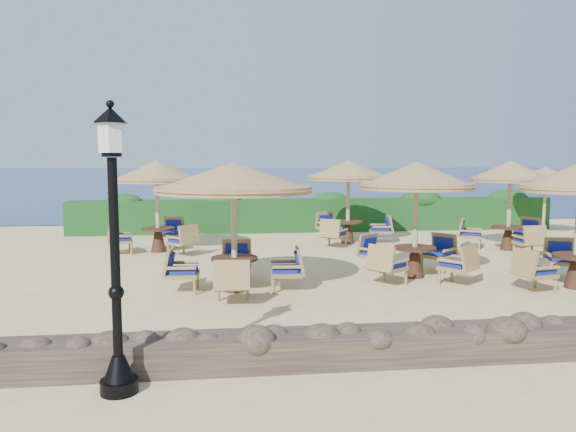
{
  "coord_description": "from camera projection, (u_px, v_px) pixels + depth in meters",
  "views": [
    {
      "loc": [
        -3.6,
        -13.32,
        2.75
      ],
      "look_at": [
        -1.93,
        0.38,
        1.3
      ],
      "focal_mm": 35.0,
      "sensor_mm": 36.0,
      "label": 1
    }
  ],
  "objects": [
    {
      "name": "cafe_set_1",
      "position": [
        416.0,
        201.0,
        12.73
      ],
      "size": [
        2.63,
        2.63,
        2.65
      ],
      "color": "tan",
      "rests_on": "ground"
    },
    {
      "name": "ground",
      "position": [
        367.0,
        269.0,
        13.87
      ],
      "size": [
        120.0,
        120.0,
        0.0
      ],
      "primitive_type": "plane",
      "color": "beige",
      "rests_on": "ground"
    },
    {
      "name": "lamp_post",
      "position": [
        115.0,
        262.0,
        6.42
      ],
      "size": [
        0.44,
        0.44,
        3.31
      ],
      "color": "black",
      "rests_on": "ground"
    },
    {
      "name": "sea",
      "position": [
        244.0,
        176.0,
        82.98
      ],
      "size": [
        160.0,
        160.0,
        0.0
      ],
      "primitive_type": "plane",
      "color": "#0D1F53",
      "rests_on": "ground"
    },
    {
      "name": "extra_parasol",
      "position": [
        546.0,
        174.0,
        19.72
      ],
      "size": [
        2.3,
        2.3,
        2.41
      ],
      "color": "tan",
      "rests_on": "ground"
    },
    {
      "name": "cafe_set_0",
      "position": [
        234.0,
        198.0,
        11.37
      ],
      "size": [
        3.24,
        3.24,
        2.65
      ],
      "color": "tan",
      "rests_on": "ground"
    },
    {
      "name": "stone_wall",
      "position": [
        484.0,
        342.0,
        7.73
      ],
      "size": [
        15.0,
        0.65,
        0.44
      ],
      "primitive_type": "cube",
      "color": "brown",
      "rests_on": "ground"
    },
    {
      "name": "cafe_set_5",
      "position": [
        510.0,
        191.0,
        16.51
      ],
      "size": [
        2.77,
        2.56,
        2.65
      ],
      "color": "tan",
      "rests_on": "ground"
    },
    {
      "name": "cafe_set_3",
      "position": [
        157.0,
        189.0,
        16.19
      ],
      "size": [
        2.68,
        2.69,
        2.65
      ],
      "color": "tan",
      "rests_on": "ground"
    },
    {
      "name": "hedge",
      "position": [
        317.0,
        215.0,
        20.92
      ],
      "size": [
        18.0,
        0.9,
        1.2
      ],
      "primitive_type": "cube",
      "color": "#133E17",
      "rests_on": "ground"
    },
    {
      "name": "cafe_set_4",
      "position": [
        348.0,
        185.0,
        17.88
      ],
      "size": [
        2.75,
        2.76,
        2.65
      ],
      "color": "tan",
      "rests_on": "ground"
    }
  ]
}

